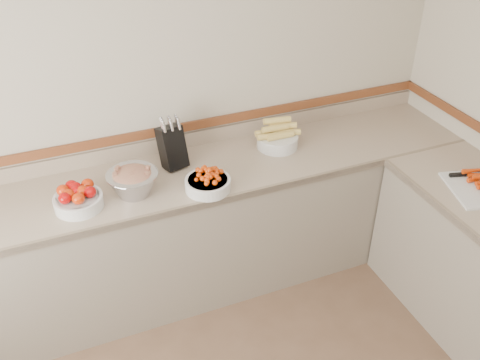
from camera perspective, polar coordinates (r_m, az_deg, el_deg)
name	(u,v)px	position (r m, az deg, el deg)	size (l,w,h in m)	color
back_wall	(147,97)	(3.35, -9.93, 8.77)	(4.00, 4.00, 0.00)	#B7AC97
counter_back	(171,235)	(3.53, -7.32, -5.84)	(4.00, 0.65, 1.08)	gray
knife_block	(172,146)	(3.31, -7.26, 3.61)	(0.18, 0.20, 0.34)	black
tomato_bowl	(78,198)	(3.10, -16.94, -1.83)	(0.27, 0.27, 0.13)	silver
cherry_tomato_bowl	(208,182)	(3.12, -3.47, -0.21)	(0.27, 0.27, 0.15)	silver
corn_bowl	(277,138)	(3.53, 4.02, 4.53)	(0.30, 0.27, 0.20)	silver
rhubarb_bowl	(133,181)	(3.11, -11.36, -0.11)	(0.30, 0.30, 0.17)	#B2B2BA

